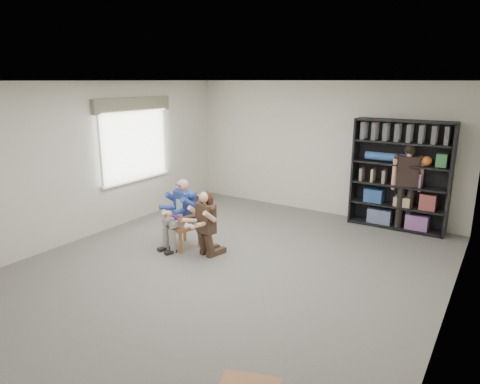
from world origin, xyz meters
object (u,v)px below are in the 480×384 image
Objects in this scene: bookshelf at (400,176)px; armchair at (182,221)px; kneeling_woman at (205,224)px; standing_man at (406,188)px; seated_man at (182,214)px.

armchair is at bearing -133.66° from bookshelf.
armchair is at bearing -178.27° from kneeling_woman.
bookshelf is 0.27m from standing_man.
standing_man is at bearing -27.92° from bookshelf.
bookshelf is at bearing 59.76° from seated_man.
standing_man is at bearing 57.48° from armchair.
kneeling_woman is at bearing -126.22° from bookshelf.
seated_man is (0.00, 0.00, 0.14)m from armchair.
bookshelf is (2.87, 3.01, 0.59)m from armchair.
armchair is 0.84× the size of kneeling_woman.
armchair is 0.44× the size of bookshelf.
armchair is 0.77× the size of seated_man.
bookshelf reaches higher than seated_man.
seated_man is 0.71× the size of standing_man.
kneeling_woman is 0.65× the size of standing_man.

